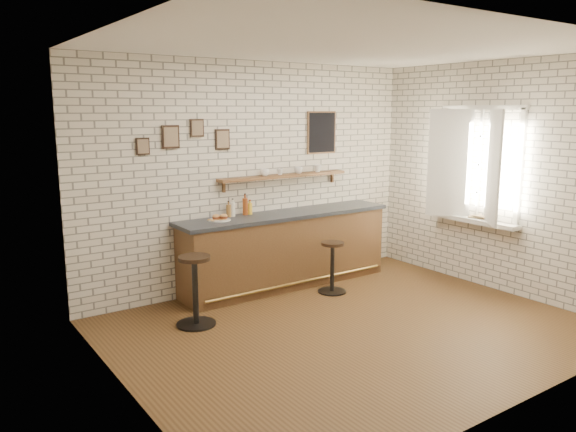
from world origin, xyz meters
The scene contains 21 objects.
ground centered at (0.00, 0.00, 0.00)m, with size 5.00×5.00×0.00m, color brown.
bar_counter centered at (0.29, 1.70, 0.51)m, with size 3.10×0.65×1.01m.
sandwich_plate centered at (-0.70, 1.74, 1.02)m, with size 0.28×0.28×0.01m, color white.
ciabatta_sandwich centered at (-0.69, 1.74, 1.05)m, with size 0.21×0.14×0.06m.
potato_chips centered at (-0.71, 1.74, 1.02)m, with size 0.26×0.19×0.00m.
bitters_bottle_brown centered at (-0.48, 1.88, 1.09)m, with size 0.06×0.06×0.21m.
bitters_bottle_white centered at (-0.42, 1.88, 1.10)m, with size 0.06×0.06×0.23m.
bitters_bottle_amber centered at (-0.24, 1.88, 1.13)m, with size 0.07×0.07×0.28m.
condiment_bottle_yellow centered at (-0.16, 1.88, 1.09)m, with size 0.06×0.06×0.19m.
bar_stool_left centered at (-1.36, 1.08, 0.43)m, with size 0.44×0.44×0.79m.
bar_stool_right centered at (0.62, 1.11, 0.36)m, with size 0.38×0.38×0.68m.
wall_shelf centered at (0.40, 1.90, 1.48)m, with size 2.00×0.18×0.18m.
shelf_cup_a centered at (0.08, 1.90, 1.55)m, with size 0.12×0.12×0.10m, color white.
shelf_cup_b centered at (0.33, 1.90, 1.54)m, with size 0.09×0.09×0.08m, color white.
shelf_cup_c centered at (0.64, 1.90, 1.55)m, with size 0.12×0.12×0.09m, color white.
shelf_cup_d centered at (0.97, 1.90, 1.55)m, with size 0.11×0.11×0.10m, color white.
back_wall_decor centered at (0.23, 1.98, 2.05)m, with size 2.96×0.02×0.56m.
window_sill centered at (2.40, 0.30, 0.90)m, with size 0.20×1.35×0.06m.
casement_window centered at (2.36, 0.30, 1.65)m, with size 0.40×1.30×1.56m.
book_lower centered at (2.38, 0.23, 0.94)m, with size 0.18×0.24×0.02m, color tan.
book_upper centered at (2.38, 0.20, 0.96)m, with size 0.16×0.22×0.02m, color tan.
Camera 1 is at (-3.91, -4.39, 2.37)m, focal length 35.00 mm.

